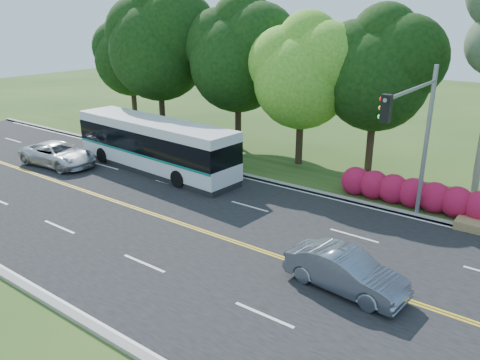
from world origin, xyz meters
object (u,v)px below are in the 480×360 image
Objects in this scene: suv at (58,154)px; traffic_signal at (416,126)px; sedan at (345,271)px; transit_bus at (154,146)px.

traffic_signal is at bearing -85.27° from suv.
traffic_signal is 1.65× the size of sedan.
traffic_signal is 1.34× the size of suv.
transit_bus is 2.29× the size of suv.
suv is at bearing -148.35° from transit_bus.
sedan is 20.63m from suv.
traffic_signal reaches higher than transit_bus.
sedan is 0.81× the size of suv.
transit_bus reaches higher than suv.
suv is at bearing 88.54° from sedan.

